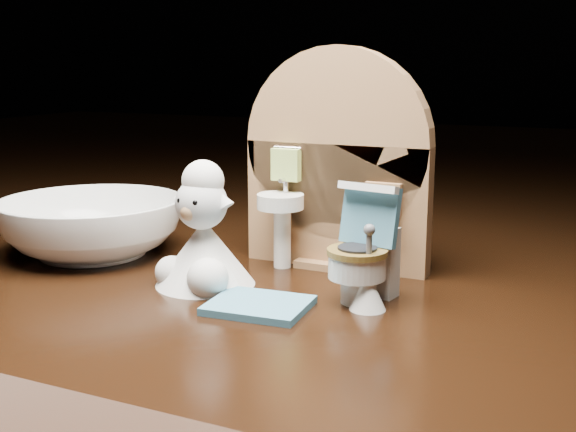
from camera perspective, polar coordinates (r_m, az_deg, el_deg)
name	(u,v)px	position (r m, az deg, el deg)	size (l,w,h in m)	color
backdrop_panel	(336,173)	(0.49, 3.78, 3.44)	(0.13, 0.05, 0.15)	#996A42
toy_toilet	(365,258)	(0.43, 6.10, -3.31)	(0.04, 0.05, 0.07)	white
bath_mat	(259,305)	(0.42, -2.32, -7.07)	(0.06, 0.05, 0.00)	teal
toilet_brush	(368,287)	(0.42, 6.34, -5.63)	(0.02, 0.02, 0.05)	white
plush_lamb	(203,242)	(0.46, -6.73, -2.05)	(0.06, 0.06, 0.08)	white
ceramic_bowl	(92,227)	(0.55, -15.24, -0.84)	(0.13, 0.13, 0.04)	white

